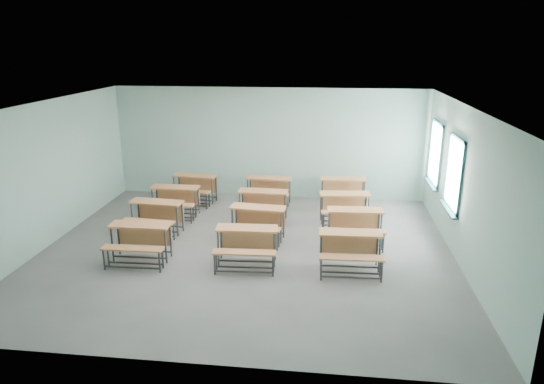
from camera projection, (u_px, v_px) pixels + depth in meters
The scene contains 13 objects.
room at pixel (249, 181), 10.30m from camera, with size 9.04×8.04×3.24m.
desk_unit_r0c0 at pixel (139, 238), 10.08m from camera, with size 1.27×0.86×0.79m.
desk_unit_r0c1 at pixel (246, 241), 9.90m from camera, with size 1.30×0.90×0.79m.
desk_unit_r0c2 at pixel (350, 246), 9.67m from camera, with size 1.29×0.89×0.79m.
desk_unit_r1c0 at pixel (155, 213), 11.53m from camera, with size 1.33×0.95×0.79m.
desk_unit_r1c1 at pixel (257, 219), 11.15m from camera, with size 1.33×0.96×0.79m.
desk_unit_r1c2 at pixel (355, 222), 10.97m from camera, with size 1.30×0.91×0.79m.
desk_unit_r2c0 at pixel (174, 197), 12.69m from camera, with size 1.26×0.85×0.79m.
desk_unit_r2c1 at pixel (262, 201), 12.35m from camera, with size 1.27×0.87×0.79m.
desk_unit_r2c2 at pixel (345, 204), 12.15m from camera, with size 1.34×0.98×0.79m.
desk_unit_r3c0 at pixel (193, 185), 13.81m from camera, with size 1.36×1.00×0.79m.
desk_unit_r3c1 at pixel (268, 187), 13.58m from camera, with size 1.31×0.92×0.79m.
desk_unit_r3c2 at pixel (343, 188), 13.47m from camera, with size 1.29×0.89×0.79m.
Camera 1 is at (1.72, -9.75, 4.43)m, focal length 32.00 mm.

